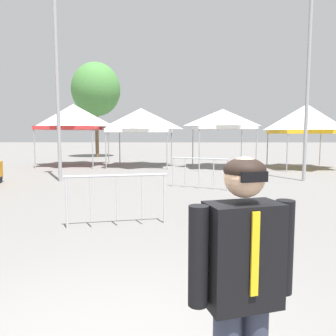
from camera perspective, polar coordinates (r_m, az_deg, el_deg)
name	(u,v)px	position (r m, az deg, el deg)	size (l,w,h in m)	color
canopy_tent_far_right	(73,117)	(20.60, -15.94, 8.41)	(3.68, 3.68, 3.63)	#9E9EA3
canopy_tent_behind_left	(141,120)	(19.46, -4.67, 8.15)	(3.70, 3.70, 3.36)	#9E9EA3
canopy_tent_far_left	(223,119)	(18.83, 9.37, 8.25)	(3.28, 3.28, 3.25)	#9E9EA3
canopy_tent_behind_center	(306,119)	(19.62, 22.69, 7.78)	(3.42, 3.42, 3.48)	#9E9EA3
person_foreground	(242,286)	(2.07, 12.58, -19.19)	(0.63, 0.35, 1.78)	#33384C
light_pole_near_lift	(56,36)	(14.32, -18.74, 20.64)	(0.36, 0.36, 10.07)	#9E9EA3
light_pole_opposite_side	(309,52)	(14.77, 23.08, 17.90)	(0.36, 0.36, 9.03)	#9E9EA3
tree_behind_tents_center	(96,90)	(27.86, -12.27, 13.03)	(3.87, 3.87, 7.56)	brown
crowd_barrier_by_lift	(117,190)	(6.90, -8.79, -3.75)	(2.06, 0.53, 1.08)	#B7BABF
crowd_barrier_mid_lot	(199,167)	(11.51, 5.38, 0.16)	(1.91, 0.96, 1.08)	#B7BABF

